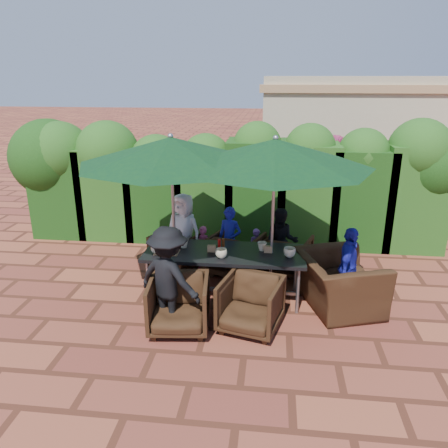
# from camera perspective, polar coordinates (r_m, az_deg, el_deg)

# --- Properties ---
(ground) EXTENTS (80.00, 80.00, 0.00)m
(ground) POSITION_cam_1_polar(r_m,az_deg,el_deg) (6.97, -1.02, -8.67)
(ground) COLOR brown
(ground) RESTS_ON ground
(dining_table) EXTENTS (2.36, 0.90, 0.75)m
(dining_table) POSITION_cam_1_polar(r_m,az_deg,el_deg) (6.50, 0.07, -4.22)
(dining_table) COLOR black
(dining_table) RESTS_ON ground
(umbrella_left) EXTENTS (2.69, 2.69, 2.46)m
(umbrella_left) POSITION_cam_1_polar(r_m,az_deg,el_deg) (6.26, -6.94, 9.45)
(umbrella_left) COLOR gray
(umbrella_left) RESTS_ON ground
(umbrella_right) EXTENTS (2.73, 2.73, 2.46)m
(umbrella_right) POSITION_cam_1_polar(r_m,az_deg,el_deg) (6.07, 6.69, 9.16)
(umbrella_right) COLOR gray
(umbrella_right) RESTS_ON ground
(chair_far_left) EXTENTS (0.92, 0.89, 0.73)m
(chair_far_left) POSITION_cam_1_polar(r_m,az_deg,el_deg) (7.62, -6.23, -3.29)
(chair_far_left) COLOR black
(chair_far_left) RESTS_ON ground
(chair_far_mid) EXTENTS (0.99, 0.96, 0.80)m
(chair_far_mid) POSITION_cam_1_polar(r_m,az_deg,el_deg) (7.38, 1.67, -3.66)
(chair_far_mid) COLOR black
(chair_far_mid) RESTS_ON ground
(chair_far_right) EXTENTS (0.88, 0.86, 0.73)m
(chair_far_right) POSITION_cam_1_polar(r_m,az_deg,el_deg) (7.49, 8.33, -3.79)
(chair_far_right) COLOR black
(chair_far_right) RESTS_ON ground
(chair_near_left) EXTENTS (0.85, 0.80, 0.80)m
(chair_near_left) POSITION_cam_1_polar(r_m,az_deg,el_deg) (5.85, -5.93, -10.10)
(chair_near_left) COLOR black
(chair_near_left) RESTS_ON ground
(chair_near_right) EXTENTS (0.92, 0.88, 0.78)m
(chair_near_right) POSITION_cam_1_polar(r_m,az_deg,el_deg) (5.85, 3.50, -10.16)
(chair_near_right) COLOR black
(chair_near_right) RESTS_ON ground
(chair_end_right) EXTENTS (1.10, 1.37, 1.04)m
(chair_end_right) POSITION_cam_1_polar(r_m,az_deg,el_deg) (6.51, 14.85, -6.33)
(chair_end_right) COLOR black
(chair_end_right) RESTS_ON ground
(adult_far_left) EXTENTS (0.76, 0.59, 1.36)m
(adult_far_left) POSITION_cam_1_polar(r_m,az_deg,el_deg) (7.49, -5.29, -1.07)
(adult_far_left) COLOR white
(adult_far_left) RESTS_ON ground
(adult_far_mid) EXTENTS (0.50, 0.45, 1.15)m
(adult_far_mid) POSITION_cam_1_polar(r_m,az_deg,el_deg) (7.39, 0.72, -2.14)
(adult_far_mid) COLOR #1E21A6
(adult_far_mid) RESTS_ON ground
(adult_far_right) EXTENTS (0.57, 0.36, 1.16)m
(adult_far_right) POSITION_cam_1_polar(r_m,az_deg,el_deg) (7.36, 7.50, -2.36)
(adult_far_right) COLOR black
(adult_far_right) RESTS_ON ground
(adult_near_left) EXTENTS (1.00, 0.76, 1.42)m
(adult_near_left) POSITION_cam_1_polar(r_m,az_deg,el_deg) (5.77, -7.22, -7.09)
(adult_near_left) COLOR black
(adult_near_left) RESTS_ON ground
(adult_end_right) EXTENTS (0.54, 0.77, 1.19)m
(adult_end_right) POSITION_cam_1_polar(r_m,az_deg,el_deg) (6.59, 15.89, -5.42)
(adult_end_right) COLOR #1E21A6
(adult_end_right) RESTS_ON ground
(child_left) EXTENTS (0.35, 0.32, 0.78)m
(child_left) POSITION_cam_1_polar(r_m,az_deg,el_deg) (7.57, -2.77, -3.16)
(child_left) COLOR #D94C8A
(child_left) RESTS_ON ground
(child_right) EXTENTS (0.28, 0.23, 0.73)m
(child_right) POSITION_cam_1_polar(r_m,az_deg,el_deg) (7.59, 4.25, -3.30)
(child_right) COLOR #774596
(child_right) RESTS_ON ground
(pedestrian_a) EXTENTS (1.70, 0.62, 1.81)m
(pedestrian_a) POSITION_cam_1_polar(r_m,az_deg,el_deg) (10.73, 9.40, 6.13)
(pedestrian_a) COLOR #268C46
(pedestrian_a) RESTS_ON ground
(pedestrian_b) EXTENTS (1.00, 0.73, 1.89)m
(pedestrian_b) POSITION_cam_1_polar(r_m,az_deg,el_deg) (10.97, 13.82, 6.34)
(pedestrian_b) COLOR #D94C8A
(pedestrian_b) RESTS_ON ground
(pedestrian_c) EXTENTS (1.12, 0.73, 1.62)m
(pedestrian_c) POSITION_cam_1_polar(r_m,az_deg,el_deg) (11.14, 21.31, 5.05)
(pedestrian_c) COLOR gray
(pedestrian_c) RESTS_ON ground
(cup_a) EXTENTS (0.14, 0.14, 0.11)m
(cup_a) POSITION_cam_1_polar(r_m,az_deg,el_deg) (6.48, -8.92, -3.27)
(cup_a) COLOR beige
(cup_a) RESTS_ON dining_table
(cup_b) EXTENTS (0.14, 0.14, 0.13)m
(cup_b) POSITION_cam_1_polar(r_m,az_deg,el_deg) (6.62, -5.29, -2.53)
(cup_b) COLOR beige
(cup_b) RESTS_ON dining_table
(cup_c) EXTENTS (0.17, 0.17, 0.14)m
(cup_c) POSITION_cam_1_polar(r_m,az_deg,el_deg) (6.23, -0.36, -3.85)
(cup_c) COLOR beige
(cup_c) RESTS_ON dining_table
(cup_d) EXTENTS (0.14, 0.14, 0.13)m
(cup_d) POSITION_cam_1_polar(r_m,az_deg,el_deg) (6.51, 4.99, -2.92)
(cup_d) COLOR beige
(cup_d) RESTS_ON dining_table
(cup_e) EXTENTS (0.17, 0.17, 0.14)m
(cup_e) POSITION_cam_1_polar(r_m,az_deg,el_deg) (6.33, 8.56, -3.68)
(cup_e) COLOR beige
(cup_e) RESTS_ON dining_table
(ketchup_bottle) EXTENTS (0.04, 0.04, 0.17)m
(ketchup_bottle) POSITION_cam_1_polar(r_m,az_deg,el_deg) (6.51, -0.62, -2.67)
(ketchup_bottle) COLOR #B20C0A
(ketchup_bottle) RESTS_ON dining_table
(sauce_bottle) EXTENTS (0.04, 0.04, 0.17)m
(sauce_bottle) POSITION_cam_1_polar(r_m,az_deg,el_deg) (6.52, -0.09, -2.61)
(sauce_bottle) COLOR #4C230C
(sauce_bottle) RESTS_ON dining_table
(serving_tray) EXTENTS (0.35, 0.25, 0.02)m
(serving_tray) POSITION_cam_1_polar(r_m,az_deg,el_deg) (6.48, -7.44, -3.64)
(serving_tray) COLOR olive
(serving_tray) RESTS_ON dining_table
(number_block_left) EXTENTS (0.12, 0.06, 0.10)m
(number_block_left) POSITION_cam_1_polar(r_m,az_deg,el_deg) (6.45, -1.63, -3.22)
(number_block_left) COLOR tan
(number_block_left) RESTS_ON dining_table
(number_block_right) EXTENTS (0.12, 0.06, 0.10)m
(number_block_right) POSITION_cam_1_polar(r_m,az_deg,el_deg) (6.45, 5.79, -3.29)
(number_block_right) COLOR tan
(number_block_right) RESTS_ON dining_table
(hedge_wall) EXTENTS (9.10, 1.60, 2.50)m
(hedge_wall) POSITION_cam_1_polar(r_m,az_deg,el_deg) (8.72, -0.71, 6.38)
(hedge_wall) COLOR #13350E
(hedge_wall) RESTS_ON ground
(building) EXTENTS (6.20, 3.08, 3.20)m
(building) POSITION_cam_1_polar(r_m,az_deg,el_deg) (13.49, 18.31, 11.05)
(building) COLOR #C0B08F
(building) RESTS_ON ground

